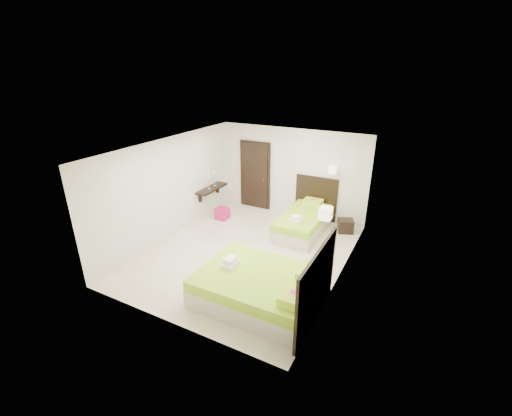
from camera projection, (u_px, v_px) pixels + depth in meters
The scene contains 7 objects.
floor at pixel (247, 253), 8.34m from camera, with size 5.50×5.50×0.00m, color beige.
bed_single at pixel (304, 220), 9.34m from camera, with size 1.25×2.08×1.71m.
bed_double at pixel (263, 287), 6.50m from camera, with size 2.30×1.95×1.89m.
nightstand at pixel (345, 226), 9.33m from camera, with size 0.41×0.36×0.36m, color black.
ottoman at pixel (222, 213), 10.13m from camera, with size 0.34×0.34×0.34m, color #A31552.
door at pixel (255, 175), 10.65m from camera, with size 1.02×0.15×2.14m.
console_shelf at pixel (212, 189), 10.22m from camera, with size 0.35×1.20×0.78m.
Camera 1 is at (3.58, -6.31, 4.26)m, focal length 24.00 mm.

